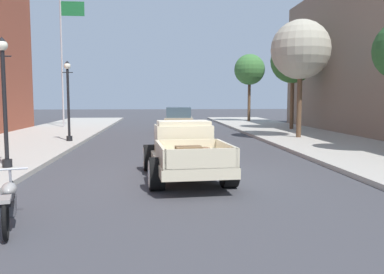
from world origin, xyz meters
The scene contains 10 objects.
ground_plane centered at (0.00, 0.00, 0.00)m, with size 140.00×140.00×0.00m, color #3D3D42.
hotrod_truck_cream centered at (-0.15, -0.07, 0.75)m, with size 2.44×5.03×1.58m.
motorcycle_parked centered at (-3.45, -4.31, 0.44)m, with size 0.79×2.06×0.93m.
car_background_tan centered at (0.47, 14.37, 0.77)m, with size 2.03×4.38×1.65m.
street_lamp_near centered at (-5.39, 1.03, 2.39)m, with size 0.50×0.32×3.85m.
street_lamp_far centered at (-5.15, 8.51, 2.39)m, with size 0.50×0.32×3.85m.
flagpole centered at (-7.40, 18.34, 5.77)m, with size 1.74×0.16×9.16m.
street_tree_second centered at (6.60, 9.40, 4.72)m, with size 3.09×3.09×6.14m.
street_tree_third centered at (8.13, 15.07, 4.67)m, with size 2.97×2.97×6.03m.
street_tree_farthest centered at (7.39, 24.53, 4.75)m, with size 2.74×2.74×6.00m.
Camera 1 is at (-0.88, -11.32, 2.21)m, focal length 37.60 mm.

